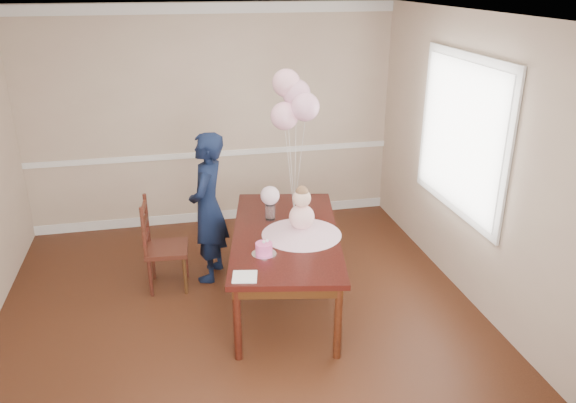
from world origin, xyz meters
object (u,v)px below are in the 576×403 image
Objects in this scene: dining_table_top at (286,234)px; woman at (208,208)px; dining_chair_seat at (167,249)px; birthday_cake at (264,248)px.

dining_table_top is 0.93m from woman.
dining_chair_seat is (-1.12, 0.51, -0.29)m from dining_table_top.
dining_chair_seat is at bearing -54.79° from woman.
dining_chair_seat is 0.26× the size of woman.
woman reaches higher than dining_table_top.
birthday_cake reaches higher than dining_chair_seat.
dining_chair_seat is at bearing 132.70° from birthday_cake.
woman is (-0.68, 0.63, 0.07)m from dining_table_top.
woman is at bearing 147.75° from dining_table_top.
dining_table_top is at bearing 55.08° from birthday_cake.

